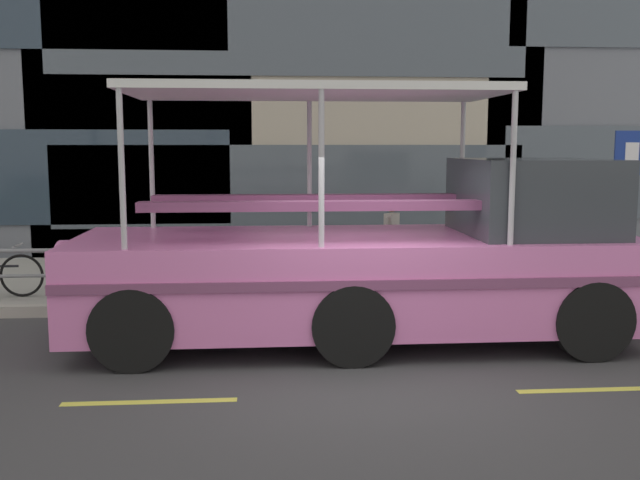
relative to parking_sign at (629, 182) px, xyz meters
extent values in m
plane|color=#3D3D3F|center=(-5.09, -3.86, -2.02)|extent=(120.00, 120.00, 0.00)
cube|color=#A8A59E|center=(-5.09, 1.74, -1.93)|extent=(32.00, 4.80, 0.18)
cube|color=#B2ADA3|center=(-5.09, -0.75, -1.93)|extent=(32.00, 0.18, 0.18)
cube|color=#DBD64C|center=(-7.49, -4.68, -2.01)|extent=(1.80, 0.12, 0.01)
cube|color=#DBD64C|center=(-2.69, -4.68, -2.01)|extent=(1.80, 0.12, 0.01)
cube|color=#4C5660|center=(-5.67, 4.51, -0.31)|extent=(10.81, 0.06, 1.88)
cube|color=#4C5660|center=(-5.67, 4.51, 3.12)|extent=(10.81, 0.06, 1.88)
cylinder|color=gray|center=(-5.62, -0.41, -1.03)|extent=(11.18, 0.07, 0.07)
cylinder|color=gray|center=(-5.62, -0.41, -1.44)|extent=(11.18, 0.06, 0.06)
cylinder|color=gray|center=(-9.35, -0.41, -1.44)|extent=(0.09, 0.09, 0.80)
cylinder|color=gray|center=(-7.49, -0.41, -1.44)|extent=(0.09, 0.09, 0.80)
cylinder|color=gray|center=(-5.62, -0.41, -1.44)|extent=(0.09, 0.09, 0.80)
cylinder|color=gray|center=(-3.76, -0.41, -1.44)|extent=(0.09, 0.09, 0.80)
cylinder|color=gray|center=(-1.89, -0.41, -1.44)|extent=(0.09, 0.09, 0.80)
cylinder|color=gray|center=(-0.03, -0.41, -1.44)|extent=(0.09, 0.09, 0.80)
cylinder|color=#4C4F54|center=(0.00, 0.03, -0.50)|extent=(0.08, 0.08, 2.68)
cube|color=navy|center=(0.00, -0.02, 0.49)|extent=(0.60, 0.04, 0.76)
cube|color=white|center=(0.00, -0.04, 0.49)|extent=(0.24, 0.01, 0.36)
torus|color=black|center=(-10.25, -0.09, -1.49)|extent=(0.70, 0.04, 0.70)
cylinder|color=#A5A5AA|center=(-10.29, -0.09, -0.99)|extent=(0.03, 0.46, 0.03)
cube|color=pink|center=(-5.06, -2.45, -1.16)|extent=(7.42, 2.50, 1.16)
cylinder|color=pink|center=(-8.77, -2.45, -1.16)|extent=(0.37, 1.11, 1.11)
cube|color=#783F64|center=(-5.06, -3.72, -1.02)|extent=(7.42, 0.04, 0.12)
cube|color=#33383D|center=(-2.65, -2.45, -0.07)|extent=(1.85, 2.10, 1.01)
cube|color=silver|center=(-5.62, -2.45, 1.31)|extent=(4.82, 2.30, 0.10)
cylinder|color=#B2B2B7|center=(-3.33, -1.35, 0.34)|extent=(0.07, 0.07, 1.84)
cylinder|color=#B2B2B7|center=(-3.33, -3.55, 0.34)|extent=(0.07, 0.07, 1.84)
cylinder|color=#B2B2B7|center=(-5.62, -1.35, 0.34)|extent=(0.07, 0.07, 1.84)
cylinder|color=#B2B2B7|center=(-5.62, -3.55, 0.34)|extent=(0.07, 0.07, 1.84)
cylinder|color=#B2B2B7|center=(-7.91, -1.35, 0.34)|extent=(0.07, 0.07, 1.84)
cylinder|color=#B2B2B7|center=(-7.91, -3.55, 0.34)|extent=(0.07, 0.07, 1.84)
cube|color=#783F64|center=(-5.62, -1.85, -0.13)|extent=(4.43, 0.28, 0.12)
cube|color=#783F64|center=(-5.62, -3.05, -0.13)|extent=(4.43, 0.28, 0.12)
cylinder|color=black|center=(-2.28, -1.30, -1.52)|extent=(1.00, 0.28, 1.00)
cylinder|color=black|center=(-2.28, -3.60, -1.52)|extent=(1.00, 0.28, 1.00)
cylinder|color=black|center=(-5.25, -1.30, -1.52)|extent=(1.00, 0.28, 1.00)
cylinder|color=black|center=(-5.25, -3.60, -1.52)|extent=(1.00, 0.28, 1.00)
cylinder|color=black|center=(-7.84, -1.30, -1.52)|extent=(1.00, 0.28, 1.00)
cylinder|color=black|center=(-7.84, -3.60, -1.52)|extent=(1.00, 0.28, 1.00)
cylinder|color=black|center=(-1.55, 0.51, -1.45)|extent=(0.10, 0.10, 0.78)
cylinder|color=black|center=(-1.40, 0.45, -1.45)|extent=(0.10, 0.10, 0.78)
cube|color=#38383D|center=(-1.47, 0.48, -0.79)|extent=(0.33, 0.26, 0.55)
cylinder|color=#38383D|center=(-1.65, 0.55, -0.81)|extent=(0.07, 0.07, 0.50)
cylinder|color=#38383D|center=(-1.29, 0.41, -0.81)|extent=(0.07, 0.07, 0.50)
sphere|color=beige|center=(-1.47, 0.48, -0.38)|extent=(0.21, 0.21, 0.21)
cylinder|color=#47423D|center=(-4.10, 0.40, -1.46)|extent=(0.09, 0.09, 0.75)
cylinder|color=#47423D|center=(-4.01, 0.52, -1.46)|extent=(0.09, 0.09, 0.75)
cube|color=#B7B2A8|center=(-4.06, 0.46, -0.83)|extent=(0.30, 0.32, 0.53)
cylinder|color=#B7B2A8|center=(-4.17, 0.31, -0.85)|extent=(0.06, 0.06, 0.48)
cylinder|color=#B7B2A8|center=(-3.94, 0.60, -0.85)|extent=(0.06, 0.06, 0.48)
sphere|color=#936B4C|center=(-4.06, 0.46, -0.44)|extent=(0.21, 0.21, 0.21)
camera|label=1|loc=(-6.29, -11.88, 0.61)|focal=40.06mm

